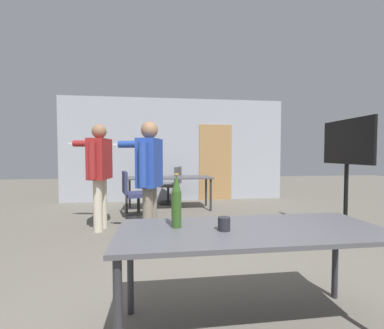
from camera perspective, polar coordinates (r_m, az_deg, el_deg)
The scene contains 10 objects.
back_wall at distance 6.93m, azimuth -3.53°, elevation 3.22°, with size 5.95×0.12×2.73m.
conference_table_near at distance 1.92m, azimuth 13.16°, elevation -15.61°, with size 1.87×0.73×0.74m.
conference_table_far at distance 5.81m, azimuth -5.14°, elevation -3.45°, with size 1.93×0.69×0.74m.
tv_screen at distance 4.59m, azimuth 31.16°, elevation 0.33°, with size 0.44×1.04×1.79m.
person_right_polo at distance 3.50m, azimuth -9.61°, elevation -1.62°, with size 0.73×0.78×1.69m.
person_center_tall at distance 4.48m, azimuth -20.00°, elevation -0.51°, with size 0.78×0.78×1.74m.
office_chair_mid_tucked at distance 6.50m, azimuth -4.70°, elevation -4.86°, with size 0.65×0.61×0.93m.
office_chair_near_pushed at distance 5.19m, azimuth -12.65°, elevation -6.87°, with size 0.61×0.56×0.92m.
beer_bottle at distance 1.84m, azimuth -3.49°, elevation -8.34°, with size 0.07×0.07×0.38m.
drink_cup at distance 1.81m, azimuth 7.14°, elevation -12.95°, with size 0.08×0.08×0.09m.
Camera 1 is at (-0.43, -1.50, 1.26)m, focal length 24.00 mm.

